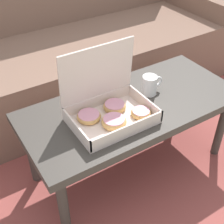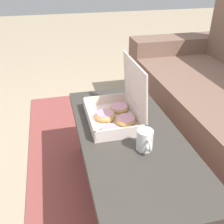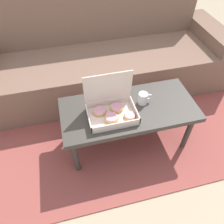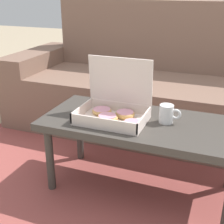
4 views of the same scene
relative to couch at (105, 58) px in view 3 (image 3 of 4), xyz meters
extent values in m
plane|color=tan|center=(0.00, -0.83, -0.32)|extent=(12.00, 12.00, 0.00)
cube|color=#994742|center=(0.00, -0.53, -0.31)|extent=(2.68, 1.77, 0.01)
cube|color=#7A5B4C|center=(0.00, -0.16, -0.10)|extent=(2.08, 0.65, 0.43)
cube|color=#7A5B4C|center=(0.00, 0.26, 0.17)|extent=(2.08, 0.20, 0.98)
cube|color=#7A5B4C|center=(1.16, -0.06, -0.04)|extent=(0.24, 0.85, 0.57)
cube|color=#3D3833|center=(0.00, -0.86, 0.09)|extent=(1.05, 0.48, 0.04)
cylinder|color=#3D3833|center=(-0.47, -1.04, -0.13)|extent=(0.04, 0.04, 0.39)
cylinder|color=#3D3833|center=(0.47, -1.04, -0.13)|extent=(0.04, 0.04, 0.39)
cylinder|color=#3D3833|center=(-0.47, -0.68, -0.13)|extent=(0.04, 0.04, 0.39)
cylinder|color=#3D3833|center=(0.47, -0.68, -0.13)|extent=(0.04, 0.04, 0.39)
cube|color=silver|center=(-0.15, -0.92, 0.11)|extent=(0.36, 0.25, 0.01)
cube|color=silver|center=(-0.15, -1.04, 0.14)|extent=(0.36, 0.01, 0.05)
cube|color=silver|center=(-0.15, -0.79, 0.14)|extent=(0.36, 0.01, 0.05)
cube|color=silver|center=(-0.32, -0.92, 0.14)|extent=(0.01, 0.25, 0.05)
cube|color=silver|center=(0.02, -0.92, 0.14)|extent=(0.01, 0.25, 0.05)
cube|color=silver|center=(-0.15, -0.80, 0.29)|extent=(0.36, 0.02, 0.25)
torus|color=tan|center=(-0.16, -0.95, 0.13)|extent=(0.11, 0.11, 0.03)
cylinder|color=pink|center=(-0.16, -0.95, 0.14)|extent=(0.09, 0.09, 0.02)
torus|color=tan|center=(-0.23, -0.86, 0.13)|extent=(0.11, 0.11, 0.03)
cylinder|color=pink|center=(-0.23, -0.86, 0.14)|extent=(0.09, 0.09, 0.01)
torus|color=tan|center=(-0.10, -0.86, 0.13)|extent=(0.10, 0.10, 0.03)
cylinder|color=pink|center=(-0.10, -0.86, 0.14)|extent=(0.09, 0.09, 0.01)
torus|color=tan|center=(-0.03, -0.96, 0.13)|extent=(0.09, 0.09, 0.03)
cylinder|color=pink|center=(-0.03, -0.96, 0.14)|extent=(0.08, 0.08, 0.01)
cylinder|color=white|center=(0.12, -0.83, 0.15)|extent=(0.07, 0.07, 0.10)
torus|color=white|center=(0.16, -0.83, 0.16)|extent=(0.06, 0.01, 0.06)
camera|label=1|loc=(-0.71, -1.80, 0.98)|focal=50.00mm
camera|label=2|loc=(0.99, -1.19, 0.83)|focal=42.00mm
camera|label=3|loc=(-0.41, -1.96, 1.32)|focal=35.00mm
camera|label=4|loc=(0.39, -2.30, 0.77)|focal=50.00mm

